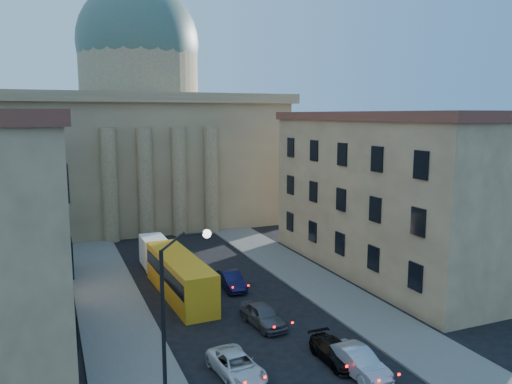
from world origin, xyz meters
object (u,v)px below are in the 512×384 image
street_lamp (173,303)px  car_right_near (357,361)px  city_bus (180,275)px  box_truck (155,255)px

street_lamp → car_right_near: (10.09, -1.19, -4.55)m
city_bus → box_truck: city_bus is taller
box_truck → car_right_near: bearing=-74.5°
street_lamp → city_bus: (3.87, 14.59, -3.55)m
city_bus → box_truck: (-0.40, 7.75, -0.35)m
car_right_near → city_bus: city_bus is taller
street_lamp → city_bus: size_ratio=0.76×
street_lamp → box_truck: street_lamp is taller
box_truck → city_bus: bearing=-87.2°
street_lamp → car_right_near: 11.13m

